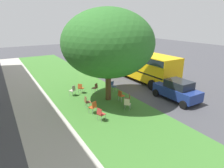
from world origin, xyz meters
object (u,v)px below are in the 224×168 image
at_px(chair_6, 81,88).
at_px(parked_car, 177,90).
at_px(street_tree, 108,43).
at_px(chair_3, 93,106).
at_px(school_bus, 136,62).
at_px(chair_0, 87,101).
at_px(chair_7, 101,113).
at_px(chair_4, 127,103).
at_px(chair_2, 73,90).
at_px(chair_1, 128,98).
at_px(chair_9, 121,95).
at_px(chair_5, 95,87).
at_px(chair_8, 113,85).

height_order(chair_6, parked_car, parked_car).
height_order(street_tree, chair_3, street_tree).
height_order(street_tree, school_bus, street_tree).
height_order(chair_0, chair_3, same).
bearing_deg(chair_7, school_bus, -50.39).
height_order(street_tree, chair_4, street_tree).
relative_size(chair_2, parked_car, 0.24).
distance_m(street_tree, chair_2, 5.01).
relative_size(street_tree, parked_car, 1.89).
distance_m(street_tree, school_bus, 7.39).
height_order(chair_3, chair_6, same).
height_order(chair_1, chair_4, same).
xyz_separation_m(chair_3, school_bus, (5.41, -7.88, 1.24)).
bearing_deg(chair_4, chair_2, 26.36).
bearing_deg(chair_4, chair_1, -39.62).
relative_size(chair_0, chair_3, 1.00).
bearing_deg(chair_1, chair_4, 140.38).
height_order(parked_car, school_bus, school_bus).
distance_m(street_tree, chair_9, 4.08).
bearing_deg(street_tree, chair_1, -156.52).
bearing_deg(chair_2, chair_4, -153.64).
distance_m(street_tree, chair_3, 4.76).
bearing_deg(chair_5, chair_1, -164.50).
bearing_deg(parked_car, street_tree, 57.37).
height_order(street_tree, parked_car, street_tree).
height_order(chair_5, chair_8, same).
xyz_separation_m(chair_5, parked_car, (-4.78, -4.83, 0.32)).
distance_m(chair_0, chair_6, 3.10).
distance_m(chair_2, chair_3, 3.86).
distance_m(chair_7, parked_car, 6.78).
height_order(chair_1, chair_6, same).
bearing_deg(chair_4, chair_6, 17.45).
distance_m(chair_8, parked_car, 5.49).
relative_size(chair_2, chair_3, 1.00).
relative_size(chair_1, chair_3, 1.00).
bearing_deg(chair_3, chair_8, -48.10).
relative_size(chair_1, chair_2, 1.00).
xyz_separation_m(street_tree, chair_9, (-0.84, -0.65, -3.94)).
xyz_separation_m(chair_5, chair_8, (-0.37, -1.57, 0.00)).
bearing_deg(chair_3, chair_4, -108.92).
relative_size(chair_4, school_bus, 0.08).
xyz_separation_m(chair_4, chair_8, (3.87, -1.17, 0.00)).
bearing_deg(chair_1, chair_8, -10.48).
xyz_separation_m(chair_7, parked_car, (-0.15, -6.77, 0.32)).
relative_size(chair_5, school_bus, 0.08).
xyz_separation_m(chair_3, chair_5, (3.47, -1.88, 0.00)).
distance_m(chair_3, chair_7, 1.16).
bearing_deg(chair_0, chair_1, -111.13).
xyz_separation_m(street_tree, chair_6, (2.42, 1.37, -3.94)).
height_order(chair_2, chair_3, same).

